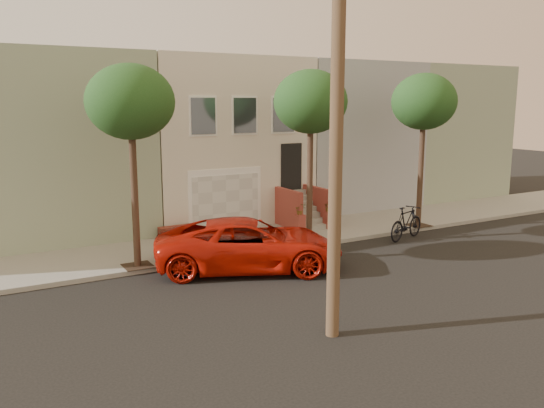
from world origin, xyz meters
TOP-DOWN VIEW (x-y plane):
  - ground at (0.00, 0.00)m, footprint 90.00×90.00m
  - sidewalk at (0.00, 5.35)m, footprint 40.00×3.70m
  - house_row at (0.00, 11.19)m, footprint 33.10×11.70m
  - tree_left at (-5.50, 3.90)m, footprint 2.70×2.57m
  - tree_mid at (1.00, 3.90)m, footprint 2.70×2.57m
  - tree_right at (6.50, 3.90)m, footprint 2.70×2.57m
  - pickup_truck at (-2.34, 2.28)m, footprint 6.50×4.88m
  - motorcycle at (4.77, 2.77)m, footprint 2.29×1.23m

SIDE VIEW (x-z plane):
  - ground at x=0.00m, z-range 0.00..0.00m
  - sidewalk at x=0.00m, z-range 0.00..0.15m
  - motorcycle at x=4.77m, z-range 0.00..1.32m
  - pickup_truck at x=-2.34m, z-range 0.00..1.64m
  - house_row at x=0.00m, z-range 0.14..7.14m
  - tree_left at x=-5.50m, z-range 2.11..8.41m
  - tree_mid at x=1.00m, z-range 2.11..8.41m
  - tree_right at x=6.50m, z-range 2.11..8.41m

